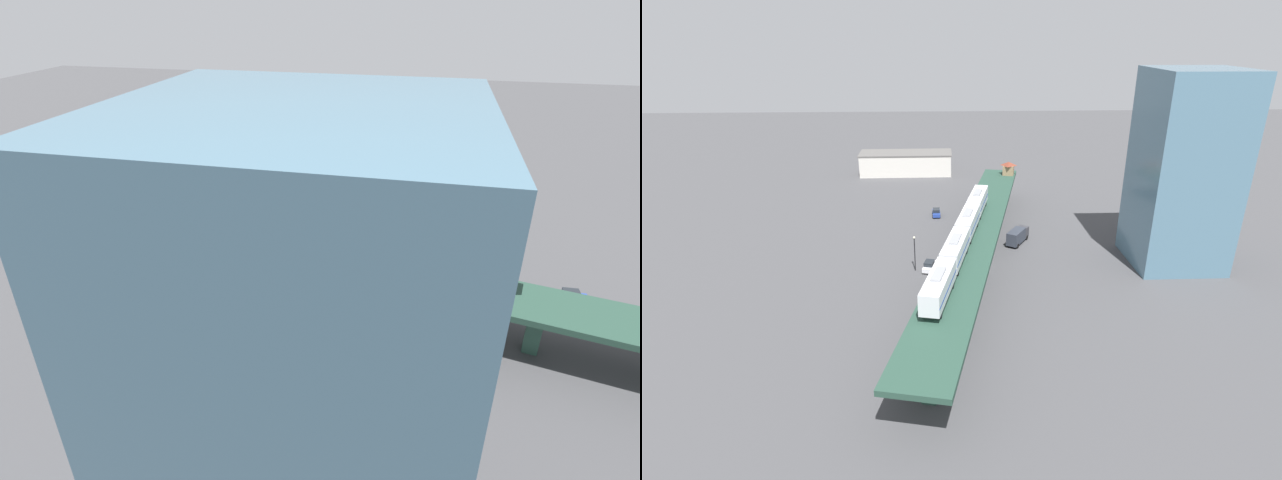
% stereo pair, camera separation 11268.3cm
% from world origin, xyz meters
% --- Properties ---
extents(ground_plane, '(400.00, 400.00, 0.00)m').
position_xyz_m(ground_plane, '(0.00, 0.00, 0.00)').
color(ground_plane, '#424244').
extents(elevated_viaduct, '(27.58, 91.71, 6.96)m').
position_xyz_m(elevated_viaduct, '(-0.03, -0.16, 5.99)').
color(elevated_viaduct, '#244135').
rests_on(elevated_viaduct, ground).
extents(subway_train, '(13.22, 49.27, 4.45)m').
position_xyz_m(subway_train, '(-2.99, -7.23, 9.50)').
color(subway_train, silver).
rests_on(subway_train, elevated_viaduct).
extents(street_car_blue, '(2.06, 4.45, 1.89)m').
position_xyz_m(street_car_blue, '(-7.81, 28.25, 0.94)').
color(street_car_blue, '#233D93').
rests_on(street_car_blue, ground).
extents(street_car_white, '(2.73, 4.69, 1.89)m').
position_xyz_m(street_car_white, '(-8.91, -1.58, 0.94)').
color(street_car_white, silver).
rests_on(street_car_white, ground).
extents(street_car_green, '(3.39, 4.75, 1.89)m').
position_xyz_m(street_car_green, '(-7.09, -10.76, 0.94)').
color(street_car_green, '#1E6638').
rests_on(street_car_green, ground).
extents(delivery_truck, '(5.63, 7.33, 3.20)m').
position_xyz_m(delivery_truck, '(9.55, 10.63, 1.76)').
color(delivery_truck, '#333338').
rests_on(delivery_truck, ground).
extents(street_lamp, '(0.44, 0.44, 6.94)m').
position_xyz_m(street_lamp, '(-11.58, -1.61, 4.11)').
color(street_lamp, black).
rests_on(street_lamp, ground).
extents(office_tower, '(16.00, 16.00, 36.00)m').
position_xyz_m(office_tower, '(38.08, 0.82, 18.00)').
color(office_tower, slate).
rests_on(office_tower, ground).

